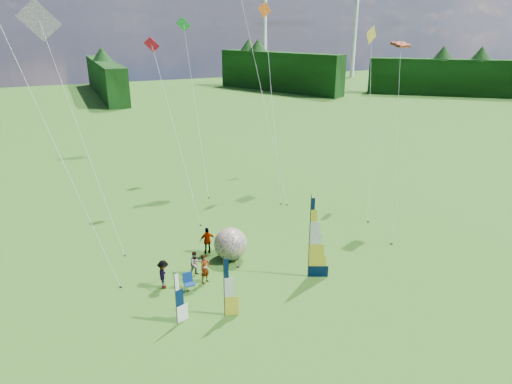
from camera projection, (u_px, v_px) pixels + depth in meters
name	position (u px, v px, depth m)	size (l,w,h in m)	color
ground	(301.00, 303.00, 25.71)	(220.00, 220.00, 0.00)	#416B21
treeline_ring	(303.00, 239.00, 24.32)	(210.00, 210.00, 8.00)	#134414
turbine_left	(355.00, 23.00, 128.52)	(8.00, 1.20, 30.00)	silver
turbine_right	(265.00, 23.00, 125.03)	(8.00, 1.20, 30.00)	silver
feather_banner_main	(309.00, 239.00, 27.49)	(1.42, 0.10, 5.27)	#041436
side_banner_left	(224.00, 288.00, 24.01)	(0.97, 0.10, 3.49)	yellow
side_banner_far	(176.00, 300.00, 23.47)	(0.88, 0.10, 2.95)	white
bol_inflatable	(231.00, 244.00, 30.22)	(2.20, 2.20, 2.20)	navy
spectator_a	(205.00, 269.00, 27.49)	(0.68, 0.44, 1.85)	#66594C
spectator_b	(195.00, 264.00, 28.31)	(0.79, 0.39, 1.64)	#66594C
spectator_c	(163.00, 274.00, 26.93)	(1.16, 0.43, 1.79)	#66594C
spectator_d	(208.00, 240.00, 31.06)	(1.10, 0.45, 1.87)	#66594C
camp_chair	(189.00, 283.00, 26.72)	(0.64, 0.64, 1.11)	#082253
kite_whale	(258.00, 65.00, 40.98)	(2.99, 15.37, 22.58)	black
kite_rainbow_delta	(81.00, 124.00, 29.82)	(7.54, 10.19, 17.23)	#FF623C
kite_parafoil	(398.00, 129.00, 33.07)	(7.60, 9.41, 15.22)	red
small_kite_red	(175.00, 126.00, 36.54)	(3.15, 10.62, 14.24)	red
small_kite_orange	(273.00, 98.00, 40.34)	(4.22, 9.87, 17.18)	#F75916
small_kite_yellow	(370.00, 117.00, 37.44)	(6.92, 9.81, 15.20)	gold
small_kite_pink	(54.00, 137.00, 25.62)	(6.88, 7.64, 17.69)	#CF417B
small_kite_green	(195.00, 100.00, 43.11)	(3.82, 12.88, 15.96)	green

